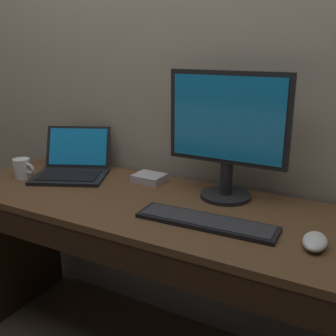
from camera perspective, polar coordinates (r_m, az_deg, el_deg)
name	(u,v)px	position (r m, az deg, el deg)	size (l,w,h in m)	color
desk	(142,252)	(1.62, -3.67, -11.89)	(1.57, 0.59, 0.73)	brown
laptop_black	(72,168)	(1.85, -13.47, -0.02)	(0.41, 0.41, 0.20)	black
external_monitor	(227,131)	(1.49, 8.43, 5.19)	(0.46, 0.19, 0.48)	black
wired_keyboard	(206,222)	(1.33, 5.45, -7.61)	(0.47, 0.14, 0.02)	black
computer_mouse	(315,241)	(1.26, 20.15, -9.77)	(0.07, 0.12, 0.04)	white
external_drive_box	(149,178)	(1.73, -2.67, -1.43)	(0.13, 0.11, 0.03)	silver
coffee_mug	(22,168)	(1.88, -19.98, -0.06)	(0.11, 0.07, 0.09)	white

